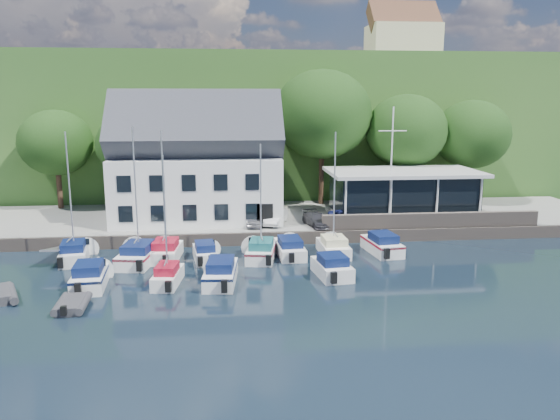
# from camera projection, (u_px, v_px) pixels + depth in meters

# --- Properties ---
(ground) EXTENTS (180.00, 180.00, 0.00)m
(ground) POSITION_uv_depth(u_px,v_px,m) (305.00, 293.00, 32.42)
(ground) COLOR black
(ground) RESTS_ON ground
(quay) EXTENTS (60.00, 13.00, 1.00)m
(quay) POSITION_uv_depth(u_px,v_px,m) (278.00, 220.00, 49.38)
(quay) COLOR gray
(quay) RESTS_ON ground
(quay_face) EXTENTS (60.00, 0.30, 1.00)m
(quay_face) POSITION_uv_depth(u_px,v_px,m) (285.00, 238.00, 43.04)
(quay_face) COLOR #695D54
(quay_face) RESTS_ON ground
(hillside) EXTENTS (160.00, 75.00, 16.00)m
(hillside) POSITION_uv_depth(u_px,v_px,m) (253.00, 118.00, 91.24)
(hillside) COLOR #2B5821
(hillside) RESTS_ON ground
(field_patch) EXTENTS (50.00, 30.00, 0.30)m
(field_patch) POSITION_uv_depth(u_px,v_px,m) (294.00, 71.00, 98.17)
(field_patch) COLOR #545E2F
(field_patch) RESTS_ON hillside
(farmhouse) EXTENTS (10.40, 7.00, 8.20)m
(farmhouse) POSITION_uv_depth(u_px,v_px,m) (403.00, 38.00, 81.18)
(farmhouse) COLOR beige
(farmhouse) RESTS_ON hillside
(harbor_building) EXTENTS (14.40, 8.20, 8.70)m
(harbor_building) POSITION_uv_depth(u_px,v_px,m) (198.00, 169.00, 46.75)
(harbor_building) COLOR white
(harbor_building) RESTS_ON quay
(club_pavilion) EXTENTS (13.20, 7.20, 4.10)m
(club_pavilion) POSITION_uv_depth(u_px,v_px,m) (402.00, 193.00, 48.46)
(club_pavilion) COLOR black
(club_pavilion) RESTS_ON quay
(seawall) EXTENTS (18.00, 0.50, 1.20)m
(seawall) POSITION_uv_depth(u_px,v_px,m) (431.00, 220.00, 44.37)
(seawall) COLOR #695D54
(seawall) RESTS_ON quay
(gangway) EXTENTS (1.20, 6.00, 1.40)m
(gangway) POSITION_uv_depth(u_px,v_px,m) (63.00, 257.00, 39.60)
(gangway) COLOR silver
(gangway) RESTS_ON ground
(car_silver) EXTENTS (1.67, 3.31, 1.08)m
(car_silver) POSITION_uv_depth(u_px,v_px,m) (255.00, 219.00, 44.90)
(car_silver) COLOR #B5B5BA
(car_silver) RESTS_ON quay
(car_white) EXTENTS (2.42, 4.01, 1.25)m
(car_white) POSITION_uv_depth(u_px,v_px,m) (276.00, 217.00, 45.53)
(car_white) COLOR silver
(car_white) RESTS_ON quay
(car_dgrey) EXTENTS (2.34, 4.06, 1.11)m
(car_dgrey) POSITION_uv_depth(u_px,v_px,m) (317.00, 219.00, 44.92)
(car_dgrey) COLOR #333238
(car_dgrey) RESTS_ON quay
(car_blue) EXTENTS (1.89, 3.68, 1.20)m
(car_blue) POSITION_uv_depth(u_px,v_px,m) (345.00, 217.00, 45.61)
(car_blue) COLOR navy
(car_blue) RESTS_ON quay
(flagpole) EXTENTS (2.32, 0.20, 9.68)m
(flagpole) POSITION_uv_depth(u_px,v_px,m) (391.00, 166.00, 44.76)
(flagpole) COLOR white
(flagpole) RESTS_ON quay
(tree_0) EXTENTS (6.82, 6.82, 9.32)m
(tree_0) POSITION_uv_depth(u_px,v_px,m) (57.00, 160.00, 51.42)
(tree_0) COLOR #1A3911
(tree_0) RESTS_ON quay
(tree_1) EXTENTS (6.60, 6.60, 9.02)m
(tree_1) POSITION_uv_depth(u_px,v_px,m) (133.00, 161.00, 51.20)
(tree_1) COLOR #1A3911
(tree_1) RESTS_ON quay
(tree_2) EXTENTS (7.25, 7.25, 9.91)m
(tree_2) POSITION_uv_depth(u_px,v_px,m) (232.00, 155.00, 52.37)
(tree_2) COLOR #1A3911
(tree_2) RESTS_ON quay
(tree_3) EXTENTS (9.59, 9.59, 13.11)m
(tree_3) POSITION_uv_depth(u_px,v_px,m) (322.00, 138.00, 53.18)
(tree_3) COLOR #1A3911
(tree_3) RESTS_ON quay
(tree_4) EXTENTS (7.87, 7.87, 10.75)m
(tree_4) POSITION_uv_depth(u_px,v_px,m) (405.00, 150.00, 53.14)
(tree_4) COLOR #1A3911
(tree_4) RESTS_ON quay
(tree_5) EXTENTS (7.46, 7.46, 10.20)m
(tree_5) POSITION_uv_depth(u_px,v_px,m) (471.00, 152.00, 53.96)
(tree_5) COLOR #1A3911
(tree_5) RESTS_ON quay
(boat_r1_0) EXTENTS (2.86, 6.00, 9.05)m
(boat_r1_0) POSITION_uv_depth(u_px,v_px,m) (70.00, 198.00, 37.78)
(boat_r1_0) COLOR white
(boat_r1_0) RESTS_ON ground
(boat_r1_1) EXTENTS (3.28, 6.91, 9.31)m
(boat_r1_1) POSITION_uv_depth(u_px,v_px,m) (136.00, 198.00, 37.31)
(boat_r1_1) COLOR white
(boat_r1_1) RESTS_ON ground
(boat_r1_2) EXTENTS (2.53, 5.73, 8.96)m
(boat_r1_2) POSITION_uv_depth(u_px,v_px,m) (164.00, 198.00, 38.31)
(boat_r1_2) COLOR white
(boat_r1_2) RESTS_ON ground
(boat_r1_3) EXTENTS (2.35, 5.30, 1.36)m
(boat_r1_3) POSITION_uv_depth(u_px,v_px,m) (205.00, 251.00, 38.79)
(boat_r1_3) COLOR white
(boat_r1_3) RESTS_ON ground
(boat_r1_4) EXTENTS (2.98, 5.94, 9.06)m
(boat_r1_4) POSITION_uv_depth(u_px,v_px,m) (261.00, 197.00, 38.26)
(boat_r1_4) COLOR white
(boat_r1_4) RESTS_ON ground
(boat_r1_5) EXTENTS (2.35, 6.39, 1.37)m
(boat_r1_5) POSITION_uv_depth(u_px,v_px,m) (290.00, 246.00, 40.03)
(boat_r1_5) COLOR white
(boat_r1_5) RESTS_ON ground
(boat_r1_6) EXTENTS (2.25, 5.62, 8.57)m
(boat_r1_6) POSITION_uv_depth(u_px,v_px,m) (334.00, 197.00, 39.50)
(boat_r1_6) COLOR white
(boat_r1_6) RESTS_ON ground
(boat_r1_7) EXTENTS (2.80, 6.14, 1.55)m
(boat_r1_7) POSITION_uv_depth(u_px,v_px,m) (382.00, 243.00, 40.64)
(boat_r1_7) COLOR white
(boat_r1_7) RESTS_ON ground
(boat_r2_0) EXTENTS (2.47, 5.87, 1.58)m
(boat_r2_0) POSITION_uv_depth(u_px,v_px,m) (90.00, 274.00, 33.32)
(boat_r2_0) COLOR white
(boat_r2_0) RESTS_ON ground
(boat_r2_1) EXTENTS (2.14, 5.17, 8.24)m
(boat_r2_1) POSITION_uv_depth(u_px,v_px,m) (165.00, 220.00, 33.08)
(boat_r2_1) COLOR white
(boat_r2_1) RESTS_ON ground
(boat_r2_2) EXTENTS (2.61, 6.62, 1.57)m
(boat_r2_2) POSITION_uv_depth(u_px,v_px,m) (221.00, 270.00, 34.11)
(boat_r2_2) COLOR white
(boat_r2_2) RESTS_ON ground
(boat_r2_3) EXTENTS (2.74, 5.37, 1.50)m
(boat_r2_3) POSITION_uv_depth(u_px,v_px,m) (332.00, 265.00, 35.27)
(boat_r2_3) COLOR white
(boat_r2_3) RESTS_ON ground
(dinghy_1) EXTENTS (1.89, 3.00, 0.68)m
(dinghy_1) POSITION_uv_depth(u_px,v_px,m) (72.00, 303.00, 29.88)
(dinghy_1) COLOR #343438
(dinghy_1) RESTS_ON ground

